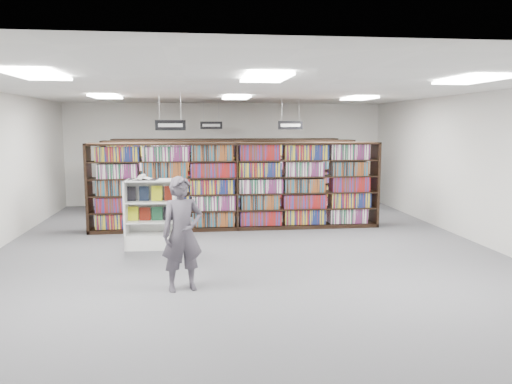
{
  "coord_description": "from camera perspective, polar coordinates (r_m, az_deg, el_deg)",
  "views": [
    {
      "loc": [
        -0.97,
        -9.94,
        2.51
      ],
      "look_at": [
        0.29,
        0.5,
        1.1
      ],
      "focal_mm": 35.0,
      "sensor_mm": 36.0,
      "label": 1
    }
  ],
  "objects": [
    {
      "name": "aisle_sign_left",
      "position": [
        10.95,
        -9.76,
        7.64
      ],
      "size": [
        0.65,
        0.02,
        0.8
      ],
      "color": "#B2B2B7",
      "rests_on": "ceiling"
    },
    {
      "name": "bookshelf_row_near",
      "position": [
        12.06,
        -2.23,
        0.68
      ],
      "size": [
        7.0,
        0.6,
        2.1
      ],
      "color": "black",
      "rests_on": "floor"
    },
    {
      "name": "wall_front",
      "position": [
        4.15,
        6.78,
        -5.03
      ],
      "size": [
        10.0,
        0.1,
        3.2
      ],
      "primitive_type": "cube",
      "color": "silver",
      "rests_on": "ground"
    },
    {
      "name": "ceiling",
      "position": [
        10.01,
        -1.34,
        11.59
      ],
      "size": [
        10.0,
        12.0,
        0.1
      ],
      "primitive_type": "cube",
      "color": "silver",
      "rests_on": "wall_back"
    },
    {
      "name": "open_book",
      "position": [
        10.3,
        -12.85,
        1.56
      ],
      "size": [
        0.62,
        0.41,
        0.13
      ],
      "rotation": [
        0.0,
        0.0,
        -0.14
      ],
      "color": "black",
      "rests_on": "endcap_display"
    },
    {
      "name": "floor",
      "position": [
        10.29,
        -1.29,
        -6.47
      ],
      "size": [
        12.0,
        12.0,
        0.0
      ],
      "primitive_type": "plane",
      "color": "#505055",
      "rests_on": "ground"
    },
    {
      "name": "wall_back",
      "position": [
        15.99,
        -3.41,
        4.36
      ],
      "size": [
        10.0,
        0.1,
        3.2
      ],
      "primitive_type": "cube",
      "color": "silver",
      "rests_on": "ground"
    },
    {
      "name": "aisle_sign_center",
      "position": [
        14.94,
        -5.13,
        7.68
      ],
      "size": [
        0.65,
        0.02,
        0.8
      ],
      "color": "#B2B2B7",
      "rests_on": "ceiling"
    },
    {
      "name": "troffer_front_left",
      "position": [
        7.26,
        -23.67,
        12.16
      ],
      "size": [
        0.6,
        1.2,
        0.04
      ],
      "primitive_type": "cube",
      "color": "white",
      "rests_on": "ceiling"
    },
    {
      "name": "shopper",
      "position": [
        7.66,
        -8.42,
        -4.76
      ],
      "size": [
        0.73,
        0.57,
        1.75
      ],
      "primitive_type": "imported",
      "rotation": [
        0.0,
        0.0,
        0.27
      ],
      "color": "#423E47",
      "rests_on": "floor"
    },
    {
      "name": "aisle_sign_right",
      "position": [
        13.17,
        3.95,
        7.71
      ],
      "size": [
        0.65,
        0.02,
        0.8
      ],
      "color": "#B2B2B7",
      "rests_on": "ceiling"
    },
    {
      "name": "troffer_front_right",
      "position": [
        8.02,
        23.31,
        11.69
      ],
      "size": [
        0.6,
        1.2,
        0.04
      ],
      "primitive_type": "cube",
      "color": "white",
      "rests_on": "ceiling"
    },
    {
      "name": "wall_right",
      "position": [
        11.63,
        24.05,
        2.49
      ],
      "size": [
        0.1,
        12.0,
        3.2
      ],
      "primitive_type": "cube",
      "color": "silver",
      "rests_on": "ground"
    },
    {
      "name": "troffer_front_center",
      "position": [
        7.04,
        1.08,
        12.95
      ],
      "size": [
        0.6,
        1.2,
        0.04
      ],
      "primitive_type": "cube",
      "color": "white",
      "rests_on": "ceiling"
    },
    {
      "name": "bookshelf_row_far",
      "position": [
        15.73,
        -3.33,
        2.29
      ],
      "size": [
        7.0,
        0.6,
        2.1
      ],
      "color": "black",
      "rests_on": "floor"
    },
    {
      "name": "troffer_back_center",
      "position": [
        11.99,
        -2.28,
        10.74
      ],
      "size": [
        0.6,
        1.2,
        0.04
      ],
      "primitive_type": "cube",
      "color": "white",
      "rests_on": "ceiling"
    },
    {
      "name": "troffer_back_left",
      "position": [
        12.13,
        -16.8,
        10.39
      ],
      "size": [
        0.6,
        1.2,
        0.04
      ],
      "primitive_type": "cube",
      "color": "white",
      "rests_on": "ceiling"
    },
    {
      "name": "troffer_back_right",
      "position": [
        12.6,
        11.68,
        10.44
      ],
      "size": [
        0.6,
        1.2,
        0.04
      ],
      "primitive_type": "cube",
      "color": "white",
      "rests_on": "ceiling"
    },
    {
      "name": "endcap_display",
      "position": [
        10.49,
        -11.88,
        -3.71
      ],
      "size": [
        1.04,
        0.56,
        1.42
      ],
      "rotation": [
        0.0,
        0.0,
        -0.05
      ],
      "color": "white",
      "rests_on": "floor"
    },
    {
      "name": "bookshelf_row_mid",
      "position": [
        14.05,
        -2.9,
        1.66
      ],
      "size": [
        7.0,
        0.6,
        2.1
      ],
      "color": "black",
      "rests_on": "floor"
    }
  ]
}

